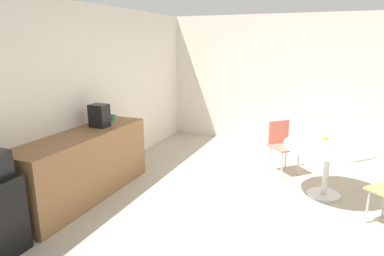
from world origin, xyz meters
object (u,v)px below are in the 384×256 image
coffee_maker (99,116)px  chair_coral (282,140)px  mug_white (113,117)px  fruit_bowl (323,141)px  round_table (328,154)px

coffee_maker → chair_coral: bearing=-55.1°
chair_coral → mug_white: size_ratio=6.43×
chair_coral → coffee_maker: coffee_maker is taller
fruit_bowl → mug_white: bearing=100.1°
round_table → fruit_bowl: size_ratio=5.55×
chair_coral → coffee_maker: (-1.61, 2.31, 0.54)m
chair_coral → fruit_bowl: size_ratio=3.94×
chair_coral → mug_white: (-1.22, 2.38, 0.43)m
coffee_maker → fruit_bowl: bearing=-72.5°
round_table → coffee_maker: size_ratio=3.66×
fruit_bowl → round_table: bearing=-110.3°
chair_coral → fruit_bowl: 0.96m
round_table → mug_white: 3.14m
fruit_bowl → coffee_maker: bearing=107.5°
chair_coral → coffee_maker: 2.87m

